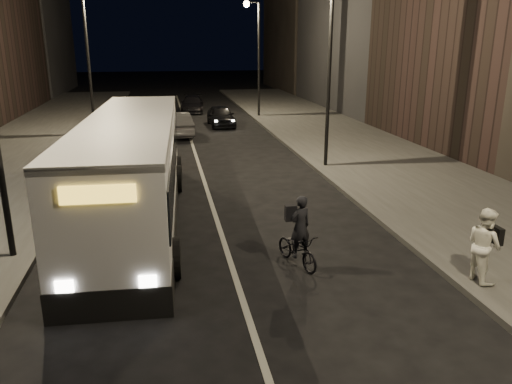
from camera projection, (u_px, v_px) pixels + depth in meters
name	position (u px, v px, depth m)	size (l,w,h in m)	color
ground	(249.00, 319.00, 10.38)	(180.00, 180.00, 0.00)	black
sidewalk_right	(368.00, 155.00, 25.02)	(7.00, 70.00, 0.16)	#393937
sidewalk_left	(6.00, 170.00, 22.03)	(7.00, 70.00, 0.16)	#393937
streetlight_right_mid	(324.00, 46.00, 21.05)	(1.20, 0.44, 8.12)	black
streetlight_right_far	(255.00, 44.00, 36.09)	(1.20, 0.44, 8.12)	black
streetlight_left_far	(92.00, 44.00, 28.58)	(1.20, 0.44, 8.12)	black
city_bus	(132.00, 166.00, 15.57)	(3.32, 12.39, 3.31)	white
cyclist_on_bicycle	(298.00, 243.00, 12.65)	(1.11, 1.78, 1.94)	black
pedestrian_woman	(484.00, 245.00, 11.49)	(0.86, 0.67, 1.77)	white
car_near	(221.00, 116.00, 33.70)	(1.62, 4.02, 1.37)	black
car_mid	(176.00, 124.00, 30.12)	(1.54, 4.41, 1.45)	#3D3D3F
car_far	(192.00, 104.00, 40.39)	(1.77, 4.36, 1.27)	black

